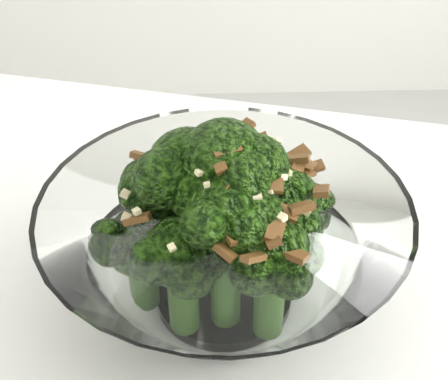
{
  "coord_description": "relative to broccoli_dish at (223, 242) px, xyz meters",
  "views": [
    {
      "loc": [
        -0.13,
        -0.22,
        1.09
      ],
      "look_at": [
        -0.12,
        0.09,
        0.85
      ],
      "focal_mm": 50.0,
      "sensor_mm": 36.0,
      "label": 1
    }
  ],
  "objects": [
    {
      "name": "broccoli_dish",
      "position": [
        0.0,
        0.0,
        0.0
      ],
      "size": [
        0.24,
        0.24,
        0.15
      ],
      "color": "white",
      "rests_on": "table"
    }
  ]
}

